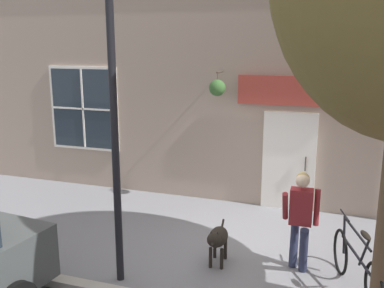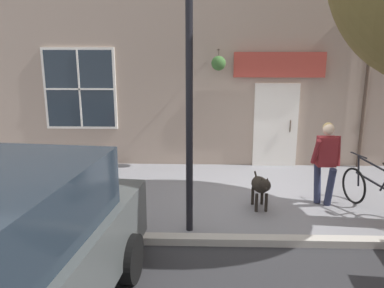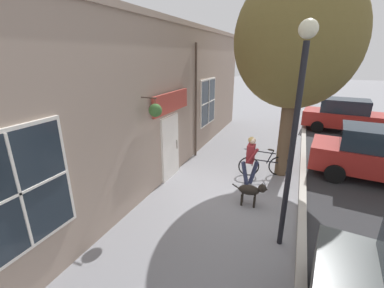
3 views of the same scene
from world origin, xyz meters
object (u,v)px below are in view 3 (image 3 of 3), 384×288
Objects in this scene: parked_car_mid_block at (383,155)px; street_lamp at (297,110)px; street_tree_by_curb at (297,43)px; pedestrian_walking at (251,157)px; parked_car_far_end at (346,116)px; leaning_bicycle at (264,165)px; dog_on_leash at (252,190)px.

street_lamp reaches higher than parked_car_mid_block.
street_tree_by_curb is at bearing -167.55° from parked_car_mid_block.
parked_car_mid_block is at bearing 58.19° from street_lamp.
pedestrian_walking is 0.35× the size of street_lamp.
parked_car_far_end is at bearing 65.70° from pedestrian_walking.
pedestrian_walking is at bearing -125.97° from street_tree_by_curb.
street_tree_by_curb is 1.43× the size of parked_car_far_end.
pedestrian_walking reaches higher than leaning_bicycle.
street_lamp reaches higher than dog_on_leash.
street_lamp reaches higher than parked_car_far_end.
parked_car_far_end is at bearing 92.70° from parked_car_mid_block.
pedestrian_walking is 1.05m from leaning_bicycle.
parked_car_mid_block reaches higher than pedestrian_walking.
dog_on_leash is at bearing -91.43° from leaning_bicycle.
dog_on_leash is 2.06m from leaning_bicycle.
parked_car_far_end is (3.60, 7.96, -0.06)m from pedestrian_walking.
leaning_bicycle is 4.29m from street_lamp.
pedestrian_walking is 1.64× the size of dog_on_leash.
street_tree_by_curb is at bearing 54.03° from pedestrian_walking.
pedestrian_walking is 0.25× the size of street_tree_by_curb.
parked_car_far_end is (2.71, 6.74, -3.38)m from street_tree_by_curb.
leaning_bicycle is (0.34, 0.83, -0.56)m from pedestrian_walking.
leaning_bicycle is 0.37× the size of parked_car_mid_block.
leaning_bicycle is at bearing -163.33° from parked_car_mid_block.
leaning_bicycle is (0.05, 2.06, -0.08)m from dog_on_leash.
street_lamp is at bearing -103.10° from parked_car_far_end.
leaning_bicycle reaches higher than dog_on_leash.
dog_on_leash is at bearing -139.05° from parked_car_mid_block.
parked_car_mid_block is 1.00× the size of parked_car_far_end.
pedestrian_walking is 0.36× the size of parked_car_mid_block.
dog_on_leash is at bearing -109.78° from parked_car_far_end.
pedestrian_walking is 4.32m from parked_car_mid_block.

